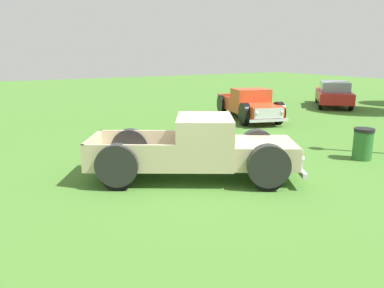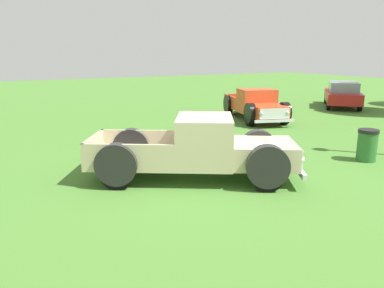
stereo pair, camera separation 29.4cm
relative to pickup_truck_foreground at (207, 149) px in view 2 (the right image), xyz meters
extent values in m
plane|color=#477A2D|center=(-0.11, -0.09, -0.76)|extent=(80.00, 80.00, 0.00)
cube|color=#C6B793|center=(0.73, 1.19, -0.08)|extent=(2.18, 2.17, 0.58)
cube|color=silver|center=(1.15, 1.88, -0.08)|extent=(1.25, 0.80, 0.48)
sphere|color=silver|center=(0.60, 2.19, -0.05)|extent=(0.21, 0.21, 0.21)
sphere|color=silver|center=(1.69, 1.53, -0.05)|extent=(0.21, 0.21, 0.21)
cube|color=#C6B793|center=(-0.03, -0.06, 0.24)|extent=(2.20, 2.08, 1.20)
cube|color=#8C9EA8|center=(0.30, 0.49, 0.50)|extent=(1.31, 0.83, 0.53)
cube|color=#C6B793|center=(-0.97, -1.57, -0.31)|extent=(2.64, 2.79, 0.10)
cube|color=#C6B793|center=(-1.68, -1.14, 0.03)|extent=(1.22, 1.92, 0.58)
cube|color=#C6B793|center=(-0.26, -2.01, 0.03)|extent=(1.22, 1.92, 0.58)
cube|color=#C6B793|center=(-1.52, -2.47, 0.03)|extent=(1.54, 0.99, 0.58)
cylinder|color=black|center=(-0.02, 1.65, -0.37)|extent=(0.61, 0.80, 0.80)
cylinder|color=#B7B7BC|center=(-0.03, 1.66, -0.37)|extent=(0.38, 0.40, 0.32)
cylinder|color=black|center=(-0.02, 1.65, -0.17)|extent=(0.78, 1.01, 1.00)
cylinder|color=black|center=(1.48, 0.73, -0.37)|extent=(0.61, 0.80, 0.80)
cylinder|color=#B7B7BC|center=(1.49, 0.73, -0.37)|extent=(0.38, 0.40, 0.32)
cylinder|color=black|center=(1.48, 0.73, -0.17)|extent=(0.78, 1.01, 1.00)
cylinder|color=black|center=(-1.85, -1.33, -0.37)|extent=(0.61, 0.80, 0.80)
cylinder|color=#B7B7BC|center=(-1.86, -1.33, -0.37)|extent=(0.38, 0.40, 0.32)
cylinder|color=black|center=(-1.85, -1.33, -0.17)|extent=(0.78, 1.01, 1.00)
cylinder|color=black|center=(-0.35, -2.25, -0.37)|extent=(0.61, 0.80, 0.80)
cylinder|color=#B7B7BC|center=(-0.34, -2.26, -0.37)|extent=(0.38, 0.40, 0.32)
cylinder|color=black|center=(-0.35, -2.25, -0.17)|extent=(0.78, 1.01, 1.00)
cube|color=silver|center=(1.18, 1.92, -0.41)|extent=(1.68, 1.09, 0.13)
cube|color=#D14723|center=(-4.98, 6.13, -0.13)|extent=(1.82, 1.83, 0.53)
cube|color=silver|center=(-4.27, 5.91, -0.13)|extent=(0.45, 1.28, 0.45)
sphere|color=silver|center=(-4.11, 6.48, -0.10)|extent=(0.19, 0.19, 0.19)
sphere|color=silver|center=(-4.46, 5.35, -0.10)|extent=(0.19, 0.19, 0.19)
cube|color=#D14723|center=(-6.27, 6.53, 0.16)|extent=(1.68, 1.91, 1.11)
cube|color=#8C9EA8|center=(-5.71, 6.36, 0.40)|extent=(0.45, 1.34, 0.49)
cube|color=#D14723|center=(-7.84, 7.02, -0.35)|extent=(2.42, 2.14, 0.10)
cube|color=#D14723|center=(-7.61, 7.75, -0.03)|extent=(1.96, 0.67, 0.53)
cube|color=#D14723|center=(-8.07, 6.28, -0.03)|extent=(1.96, 0.67, 0.53)
cube|color=#D14723|center=(-8.77, 7.30, -0.03)|extent=(0.55, 1.57, 0.53)
cylinder|color=black|center=(-4.74, 6.90, -0.40)|extent=(0.76, 0.42, 0.73)
cylinder|color=#B7B7BC|center=(-4.74, 6.91, -0.40)|extent=(0.35, 0.31, 0.29)
cylinder|color=black|center=(-4.74, 6.90, -0.21)|extent=(0.97, 0.53, 0.93)
cylinder|color=black|center=(-5.22, 5.35, -0.40)|extent=(0.76, 0.42, 0.73)
cylinder|color=#B7B7BC|center=(-5.22, 5.34, -0.40)|extent=(0.35, 0.31, 0.29)
cylinder|color=black|center=(-5.22, 5.35, -0.21)|extent=(0.97, 0.53, 0.93)
cylinder|color=black|center=(-7.83, 7.86, -0.40)|extent=(0.76, 0.42, 0.73)
cylinder|color=#B7B7BC|center=(-7.83, 7.87, -0.40)|extent=(0.35, 0.31, 0.29)
cylinder|color=black|center=(-7.83, 7.86, -0.21)|extent=(0.97, 0.53, 0.93)
cylinder|color=black|center=(-8.31, 6.31, -0.40)|extent=(0.76, 0.42, 0.73)
cylinder|color=#B7B7BC|center=(-8.31, 6.30, -0.40)|extent=(0.35, 0.31, 0.29)
cylinder|color=black|center=(-8.31, 6.31, -0.21)|extent=(0.97, 0.53, 0.93)
cube|color=silver|center=(-4.23, 5.90, -0.43)|extent=(0.61, 1.71, 0.12)
cube|color=#B21E1E|center=(-7.43, 13.83, -0.14)|extent=(4.43, 4.45, 0.61)
cube|color=#7F939E|center=(-7.33, 13.73, 0.45)|extent=(2.84, 2.85, 0.56)
cylinder|color=black|center=(-9.08, 14.34, -0.44)|extent=(0.60, 0.60, 0.65)
cylinder|color=black|center=(-7.92, 15.48, -0.44)|extent=(0.60, 0.60, 0.65)
cylinder|color=black|center=(-6.95, 12.19, -0.44)|extent=(0.60, 0.60, 0.65)
cylinder|color=black|center=(-5.79, 13.33, -0.44)|extent=(0.60, 0.60, 0.65)
cylinder|color=#2D6B2D|center=(0.90, 5.00, -0.34)|extent=(0.56, 0.56, 0.85)
cylinder|color=black|center=(0.90, 5.00, 0.14)|extent=(0.59, 0.59, 0.10)
camera|label=1|loc=(7.81, -5.09, 2.38)|focal=35.61mm
camera|label=2|loc=(7.96, -4.83, 2.38)|focal=35.61mm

